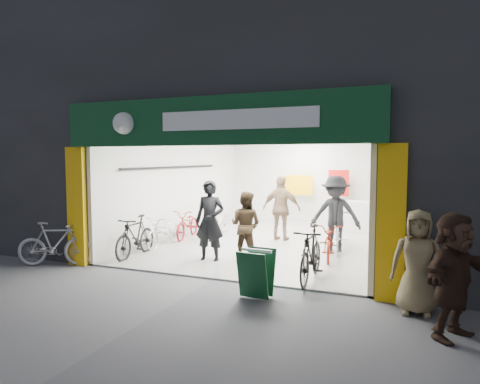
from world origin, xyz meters
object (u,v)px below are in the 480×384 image
Objects in this scene: parked_bike at (55,244)px; bike_right_front at (311,254)px; sandwich_board at (256,272)px; pedestrian_near at (417,262)px; bike_left_front at (165,232)px.

bike_right_front is at bearing -105.52° from parked_bike.
sandwich_board is (4.82, -0.38, -0.04)m from parked_bike.
bike_right_front is 2.16m from pedestrian_near.
bike_left_front is 6.76m from pedestrian_near.
parked_bike is 4.84m from sandwich_board.
sandwich_board is (-2.50, -0.22, -0.35)m from pedestrian_near.
parked_bike is at bearing -113.63° from bike_left_front.
parked_bike is 7.33m from pedestrian_near.
bike_right_front is at bearing 67.56° from sandwich_board.
bike_left_front is 4.72m from sandwich_board.
sandwich_board is (3.65, -2.98, 0.03)m from bike_left_front.
pedestrian_near is 2.54m from sandwich_board.
parked_bike is at bearing 179.71° from sandwich_board.
parked_bike is at bearing -171.34° from bike_right_front.
bike_left_front is 1.00× the size of pedestrian_near.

